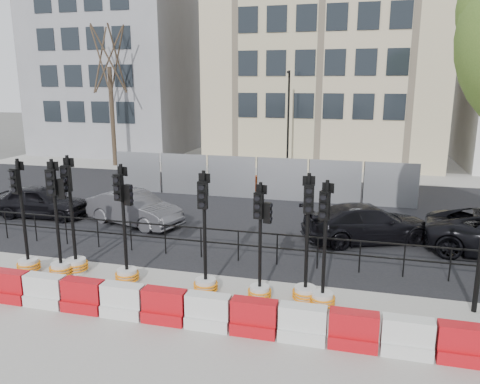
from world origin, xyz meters
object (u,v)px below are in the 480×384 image
(car_c, at_px, (368,223))
(car_a, at_px, (42,201))
(traffic_signal_d, at_px, (126,256))
(traffic_signal_h, at_px, (323,282))
(traffic_signal_a, at_px, (27,250))

(car_c, bearing_deg, car_a, 67.88)
(traffic_signal_d, bearing_deg, traffic_signal_h, 11.88)
(traffic_signal_d, xyz_separation_m, car_c, (6.36, 5.23, -0.14))
(traffic_signal_a, relative_size, traffic_signal_d, 1.01)
(car_a, bearing_deg, traffic_signal_d, -130.36)
(traffic_signal_h, bearing_deg, car_c, 96.12)
(traffic_signal_d, distance_m, car_a, 8.12)
(traffic_signal_a, bearing_deg, car_a, 133.79)
(traffic_signal_d, bearing_deg, traffic_signal_a, -166.02)
(traffic_signal_h, xyz_separation_m, car_a, (-11.72, 5.05, -0.00))
(traffic_signal_a, distance_m, car_c, 10.85)
(car_a, bearing_deg, car_c, -91.51)
(traffic_signal_h, height_order, car_a, traffic_signal_h)
(traffic_signal_d, distance_m, car_c, 8.23)
(traffic_signal_d, xyz_separation_m, car_a, (-6.43, 4.96, -0.13))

